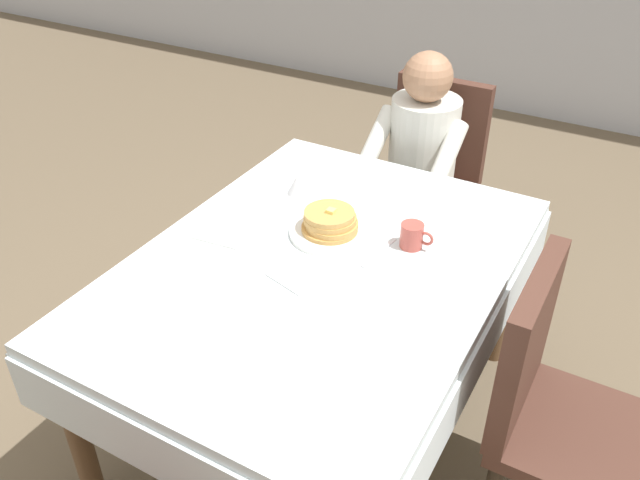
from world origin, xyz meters
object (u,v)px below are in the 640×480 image
(syrup_pitcher, at_px, (297,184))
(fork_left_of_plate, at_px, (280,222))
(diner_person, at_px, (419,154))
(breakfast_stack, at_px, (330,221))
(spoon_near_edge, at_px, (283,284))
(knife_right_of_plate, at_px, (379,252))
(dining_table_main, at_px, (319,285))
(chair_diner, at_px, (430,168))
(chair_right_side, at_px, (551,399))
(cup_coffee, at_px, (412,236))
(plate_breakfast, at_px, (331,232))

(syrup_pitcher, bearing_deg, fork_left_of_plate, -75.39)
(diner_person, height_order, fork_left_of_plate, diner_person)
(breakfast_stack, relative_size, spoon_near_edge, 1.28)
(breakfast_stack, bearing_deg, knife_right_of_plate, -6.36)
(dining_table_main, distance_m, spoon_near_edge, 0.18)
(dining_table_main, bearing_deg, fork_left_of_plate, 148.82)
(dining_table_main, xyz_separation_m, chair_diner, (-0.07, 1.17, -0.12))
(chair_right_side, relative_size, syrup_pitcher, 11.63)
(cup_coffee, relative_size, knife_right_of_plate, 0.57)
(breakfast_stack, bearing_deg, fork_left_of_plate, -173.41)
(breakfast_stack, distance_m, fork_left_of_plate, 0.19)
(cup_coffee, height_order, syrup_pitcher, cup_coffee)
(chair_diner, height_order, cup_coffee, chair_diner)
(dining_table_main, distance_m, diner_person, 1.02)
(chair_diner, bearing_deg, spoon_near_edge, 91.23)
(plate_breakfast, relative_size, fork_left_of_plate, 1.56)
(plate_breakfast, bearing_deg, knife_right_of_plate, -6.01)
(syrup_pitcher, bearing_deg, diner_person, 71.69)
(cup_coffee, bearing_deg, diner_person, 110.21)
(breakfast_stack, bearing_deg, plate_breakfast, -24.46)
(dining_table_main, relative_size, syrup_pitcher, 19.05)
(cup_coffee, height_order, knife_right_of_plate, cup_coffee)
(chair_diner, relative_size, syrup_pitcher, 11.63)
(chair_diner, bearing_deg, diner_person, 90.00)
(chair_diner, relative_size, cup_coffee, 8.23)
(breakfast_stack, xyz_separation_m, fork_left_of_plate, (-0.19, -0.02, -0.05))
(chair_right_side, height_order, knife_right_of_plate, chair_right_side)
(spoon_near_edge, bearing_deg, plate_breakfast, 106.18)
(cup_coffee, distance_m, spoon_near_edge, 0.46)
(cup_coffee, relative_size, fork_left_of_plate, 0.63)
(diner_person, xyz_separation_m, chair_right_side, (0.84, -1.01, -0.14))
(chair_right_side, bearing_deg, spoon_near_edge, -79.30)
(cup_coffee, bearing_deg, chair_right_side, -22.61)
(dining_table_main, distance_m, fork_left_of_plate, 0.29)
(breakfast_stack, height_order, fork_left_of_plate, breakfast_stack)
(knife_right_of_plate, bearing_deg, dining_table_main, 140.69)
(dining_table_main, height_order, chair_diner, chair_diner)
(knife_right_of_plate, bearing_deg, diner_person, 19.98)
(cup_coffee, distance_m, syrup_pitcher, 0.52)
(dining_table_main, relative_size, breakfast_stack, 7.93)
(chair_diner, height_order, chair_right_side, same)
(diner_person, xyz_separation_m, spoon_near_edge, (0.03, -1.17, 0.07))
(chair_right_side, relative_size, cup_coffee, 8.23)
(chair_right_side, bearing_deg, cup_coffee, -112.61)
(chair_right_side, relative_size, spoon_near_edge, 6.20)
(diner_person, height_order, syrup_pitcher, diner_person)
(dining_table_main, relative_size, knife_right_of_plate, 7.62)
(plate_breakfast, relative_size, breakfast_stack, 1.46)
(chair_right_side, height_order, syrup_pitcher, chair_right_side)
(diner_person, relative_size, spoon_near_edge, 7.47)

